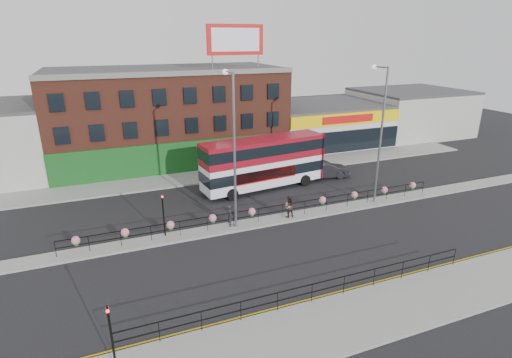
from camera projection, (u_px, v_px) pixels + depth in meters
name	position (u px, v px, depth m)	size (l,w,h in m)	color
ground	(270.00, 221.00, 30.93)	(120.00, 120.00, 0.00)	black
south_pavement	(364.00, 316.00, 20.41)	(60.00, 4.00, 0.15)	gray
north_pavement	(224.00, 174.00, 41.40)	(60.00, 4.00, 0.15)	gray
median	(270.00, 221.00, 30.90)	(60.00, 1.60, 0.15)	gray
yellow_line_inner	(339.00, 291.00, 22.44)	(60.00, 0.10, 0.01)	gold
yellow_line_outer	(341.00, 293.00, 22.28)	(60.00, 0.10, 0.01)	gold
brick_building	(168.00, 115.00, 45.27)	(25.00, 12.21, 10.30)	brown
supermarket	(321.00, 123.00, 52.99)	(15.00, 12.25, 5.30)	silver
warehouse_east	(409.00, 112.00, 58.02)	(14.50, 12.00, 6.30)	#A8A8A3
billboard	(235.00, 40.00, 40.45)	(6.00, 0.29, 4.40)	red
median_railing	(270.00, 209.00, 30.58)	(30.04, 0.56, 1.23)	black
south_railing	(312.00, 289.00, 21.07)	(20.04, 0.05, 1.12)	black
double_decker_bus	(264.00, 158.00, 36.78)	(12.09, 4.16, 4.79)	white
car	(324.00, 170.00, 40.26)	(5.31, 2.65, 1.67)	#24232A
pedestrian_a	(230.00, 216.00, 29.63)	(0.54, 0.69, 1.67)	#222229
pedestrian_b	(289.00, 207.00, 31.10)	(0.85, 0.66, 1.74)	black
lamp_column_west	(233.00, 138.00, 27.80)	(0.40, 1.98, 11.27)	slate
lamp_column_east	(380.00, 124.00, 32.20)	(0.40, 1.98, 11.26)	slate
traffic_light_south	(110.00, 324.00, 16.31)	(0.15, 0.28, 3.65)	black
traffic_light_median	(163.00, 206.00, 27.67)	(0.15, 0.28, 3.65)	black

